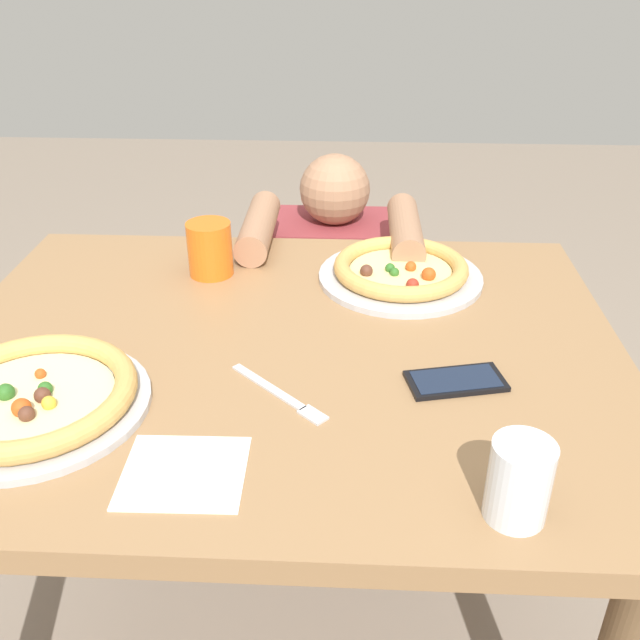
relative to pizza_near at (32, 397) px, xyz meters
name	(u,v)px	position (x,y,z in m)	size (l,w,h in m)	color
ground_plane	(290,632)	(0.34, 0.20, -0.77)	(8.00, 8.00, 0.00)	gray
dining_table	(283,399)	(0.34, 0.20, -0.13)	(1.16, 0.92, 0.75)	#936D47
pizza_near	(32,397)	(0.00, 0.00, 0.00)	(0.34, 0.34, 0.05)	#B7B7BC
pizza_far	(401,271)	(0.56, 0.46, 0.00)	(0.33, 0.33, 0.04)	#B7B7BC
drink_cup_colored	(210,249)	(0.18, 0.47, 0.03)	(0.09, 0.09, 0.11)	orange
water_cup_clear	(520,480)	(0.66, -0.18, 0.03)	(0.08, 0.08, 0.11)	silver
paper_napkin	(184,472)	(0.25, -0.13, -0.02)	(0.16, 0.14, 0.00)	white
fork	(282,395)	(0.36, 0.05, -0.02)	(0.16, 0.15, 0.00)	silver
cell_phone	(456,381)	(0.63, 0.10, -0.02)	(0.16, 0.11, 0.01)	black
diner_seated	(333,327)	(0.42, 0.86, -0.37)	(0.39, 0.51, 0.88)	#333847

